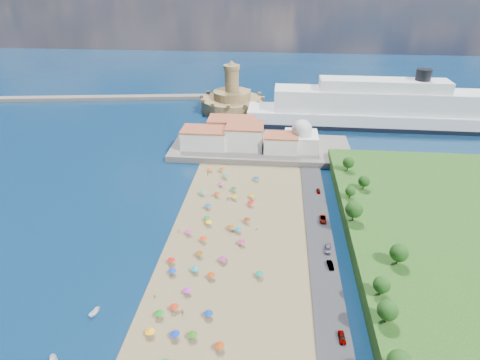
# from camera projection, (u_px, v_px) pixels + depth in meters

# --- Properties ---
(ground) EXTENTS (700.00, 700.00, 0.00)m
(ground) POSITION_uv_depth(u_px,v_px,m) (222.00, 232.00, 141.61)
(ground) COLOR #071938
(ground) RESTS_ON ground
(terrace) EXTENTS (90.00, 36.00, 3.00)m
(terrace) POSITION_uv_depth(u_px,v_px,m) (261.00, 148.00, 204.41)
(terrace) COLOR #59544C
(terrace) RESTS_ON ground
(jetty) EXTENTS (18.00, 70.00, 2.40)m
(jetty) POSITION_uv_depth(u_px,v_px,m) (226.00, 124.00, 237.24)
(jetty) COLOR #59544C
(jetty) RESTS_ON ground
(breakwater) EXTENTS (199.03, 34.77, 2.60)m
(breakwater) POSITION_uv_depth(u_px,v_px,m) (98.00, 98.00, 285.07)
(breakwater) COLOR #59544C
(breakwater) RESTS_ON ground
(waterfront_buildings) EXTENTS (57.00, 29.00, 11.00)m
(waterfront_buildings) POSITION_uv_depth(u_px,v_px,m) (235.00, 135.00, 203.10)
(waterfront_buildings) COLOR silver
(waterfront_buildings) RESTS_ON terrace
(domed_building) EXTENTS (16.00, 16.00, 15.00)m
(domed_building) POSITION_uv_depth(u_px,v_px,m) (301.00, 137.00, 197.49)
(domed_building) COLOR silver
(domed_building) RESTS_ON terrace
(fortress) EXTENTS (40.00, 40.00, 32.40)m
(fortress) POSITION_uv_depth(u_px,v_px,m) (232.00, 101.00, 261.13)
(fortress) COLOR #A58752
(fortress) RESTS_ON ground
(cruise_ship) EXTENTS (154.81, 24.39, 33.79)m
(cruise_ship) POSITION_uv_depth(u_px,v_px,m) (380.00, 110.00, 233.39)
(cruise_ship) COLOR black
(cruise_ship) RESTS_ON ground
(beach_parasols) EXTENTS (30.75, 112.83, 2.20)m
(beach_parasols) POSITION_uv_depth(u_px,v_px,m) (210.00, 249.00, 129.59)
(beach_parasols) COLOR gray
(beach_parasols) RESTS_ON beach
(beachgoers) EXTENTS (31.20, 101.98, 1.83)m
(beachgoers) POSITION_uv_depth(u_px,v_px,m) (199.00, 249.00, 131.47)
(beachgoers) COLOR tan
(beachgoers) RESTS_ON beach
(moored_boats) EXTENTS (6.29, 19.86, 1.65)m
(moored_boats) POSITION_uv_depth(u_px,v_px,m) (73.00, 339.00, 99.57)
(moored_boats) COLOR white
(moored_boats) RESTS_ON ground
(parked_cars) EXTENTS (2.79, 78.71, 1.44)m
(parked_cars) POSITION_uv_depth(u_px,v_px,m) (327.00, 244.00, 133.43)
(parked_cars) COLOR gray
(parked_cars) RESTS_ON promenade
(hillside_trees) EXTENTS (15.03, 103.52, 7.61)m
(hillside_trees) POSITION_uv_depth(u_px,v_px,m) (370.00, 233.00, 124.18)
(hillside_trees) COLOR #382314
(hillside_trees) RESTS_ON hillside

